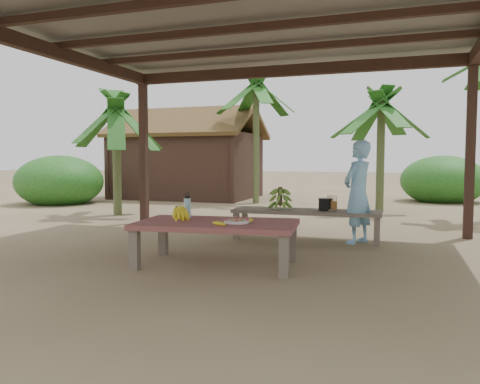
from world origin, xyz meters
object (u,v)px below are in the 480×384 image
(ripe_banana_bunch, at_px, (177,212))
(water_flask, at_px, (187,207))
(bench, at_px, (306,214))
(cooking_pot, at_px, (326,205))
(woman, at_px, (358,192))
(work_table, at_px, (217,227))
(plate, at_px, (237,222))

(ripe_banana_bunch, height_order, water_flask, water_flask)
(bench, relative_size, cooking_pot, 10.79)
(woman, bearing_deg, work_table, -7.58)
(ripe_banana_bunch, xyz_separation_m, woman, (1.92, 1.93, 0.15))
(bench, xyz_separation_m, cooking_pot, (0.29, 0.01, 0.14))
(cooking_pot, bearing_deg, work_table, -115.01)
(work_table, height_order, woman, woman)
(work_table, distance_m, plate, 0.28)
(bench, xyz_separation_m, ripe_banana_bunch, (-1.16, -1.99, 0.19))
(bench, xyz_separation_m, plate, (-0.39, -2.06, 0.12))
(woman, bearing_deg, ripe_banana_bunch, -16.38)
(water_flask, bearing_deg, cooking_pot, 51.82)
(bench, bearing_deg, cooking_pot, 1.19)
(work_table, distance_m, cooking_pot, 2.23)
(ripe_banana_bunch, relative_size, cooking_pot, 1.41)
(work_table, relative_size, woman, 1.28)
(ripe_banana_bunch, distance_m, woman, 2.72)
(plate, bearing_deg, ripe_banana_bunch, 175.37)
(woman, bearing_deg, water_flask, -19.15)
(bench, xyz_separation_m, water_flask, (-1.12, -1.78, 0.23))
(cooking_pot, bearing_deg, ripe_banana_bunch, -125.81)
(woman, bearing_deg, cooking_pot, -71.27)
(plate, bearing_deg, bench, 79.17)
(bench, bearing_deg, ripe_banana_bunch, -121.48)
(ripe_banana_bunch, height_order, plate, ripe_banana_bunch)
(bench, height_order, cooking_pot, cooking_pot)
(plate, height_order, woman, woman)
(ripe_banana_bunch, bearing_deg, water_flask, 80.37)
(ripe_banana_bunch, relative_size, water_flask, 0.94)
(bench, height_order, plate, plate)
(work_table, relative_size, water_flask, 6.16)
(work_table, relative_size, ripe_banana_bunch, 6.56)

